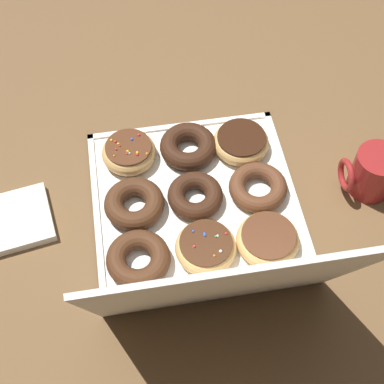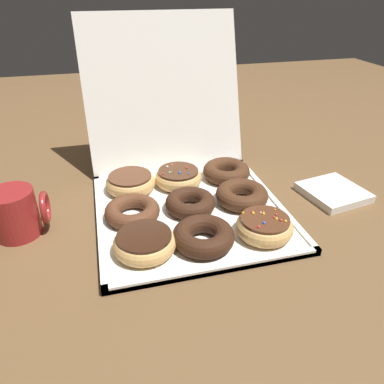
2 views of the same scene
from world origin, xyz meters
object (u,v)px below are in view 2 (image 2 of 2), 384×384
at_px(chocolate_cake_ring_donut_4, 190,203).
at_px(coffee_mug, 16,212).
at_px(chocolate_cake_ring_donut_5, 243,196).
at_px(chocolate_cake_ring_donut_3, 132,211).
at_px(sprinkle_donut_7, 179,177).
at_px(sprinkle_donut_2, 264,226).
at_px(chocolate_cake_ring_donut_8, 226,171).
at_px(chocolate_frosted_donut_0, 145,242).
at_px(napkin_stack, 333,192).
at_px(chocolate_frosted_donut_6, 130,182).
at_px(chocolate_cake_ring_donut_1, 203,236).
at_px(donut_box, 190,211).

xyz_separation_m(chocolate_cake_ring_donut_4, coffee_mug, (-0.35, 0.02, 0.02)).
relative_size(chocolate_cake_ring_donut_4, chocolate_cake_ring_donut_5, 0.93).
relative_size(chocolate_cake_ring_donut_3, sprinkle_donut_7, 1.02).
distance_m(sprinkle_donut_2, chocolate_cake_ring_donut_8, 0.25).
distance_m(chocolate_frosted_donut_0, napkin_stack, 0.48).
distance_m(sprinkle_donut_2, chocolate_frosted_donut_6, 0.34).
bearing_deg(chocolate_cake_ring_donut_8, chocolate_cake_ring_donut_3, -154.82).
relative_size(chocolate_cake_ring_donut_1, chocolate_cake_ring_donut_5, 1.01).
height_order(donut_box, chocolate_cake_ring_donut_1, chocolate_cake_ring_donut_1).
distance_m(chocolate_frosted_donut_0, coffee_mug, 0.27).
xyz_separation_m(chocolate_cake_ring_donut_5, coffee_mug, (-0.47, 0.02, 0.02)).
distance_m(chocolate_cake_ring_donut_5, napkin_stack, 0.23).
bearing_deg(donut_box, chocolate_cake_ring_donut_8, 43.88).
relative_size(sprinkle_donut_7, coffee_mug, 1.05).
distance_m(chocolate_frosted_donut_0, chocolate_frosted_donut_6, 0.24).
relative_size(chocolate_cake_ring_donut_8, napkin_stack, 0.91).
distance_m(chocolate_cake_ring_donut_8, coffee_mug, 0.49).
height_order(chocolate_frosted_donut_6, chocolate_cake_ring_donut_8, chocolate_frosted_donut_6).
relative_size(donut_box, chocolate_cake_ring_donut_3, 3.45).
bearing_deg(chocolate_cake_ring_donut_1, chocolate_frosted_donut_6, 114.40).
bearing_deg(sprinkle_donut_2, chocolate_cake_ring_donut_3, 152.24).
bearing_deg(chocolate_frosted_donut_0, donut_box, 44.66).
height_order(donut_box, chocolate_cake_ring_donut_5, chocolate_cake_ring_donut_5).
height_order(chocolate_frosted_donut_6, sprinkle_donut_7, sprinkle_donut_7).
xyz_separation_m(sprinkle_donut_2, chocolate_cake_ring_donut_8, (0.01, 0.25, -0.00)).
height_order(donut_box, sprinkle_donut_2, sprinkle_donut_2).
bearing_deg(chocolate_frosted_donut_6, sprinkle_donut_2, -46.53).
distance_m(chocolate_frosted_donut_6, sprinkle_donut_7, 0.12).
height_order(chocolate_cake_ring_donut_1, sprinkle_donut_2, sprinkle_donut_2).
relative_size(chocolate_frosted_donut_6, sprinkle_donut_7, 1.03).
bearing_deg(chocolate_cake_ring_donut_3, chocolate_cake_ring_donut_1, -46.12).
distance_m(chocolate_cake_ring_donut_8, napkin_stack, 0.26).
xyz_separation_m(chocolate_cake_ring_donut_4, napkin_stack, (0.35, -0.01, -0.02)).
bearing_deg(chocolate_cake_ring_donut_8, chocolate_cake_ring_donut_1, -118.34).
bearing_deg(chocolate_cake_ring_donut_4, chocolate_cake_ring_donut_8, 44.34).
bearing_deg(coffee_mug, chocolate_cake_ring_donut_3, -3.77).
height_order(donut_box, chocolate_frosted_donut_0, chocolate_frosted_donut_0).
relative_size(chocolate_cake_ring_donut_1, chocolate_cake_ring_donut_4, 1.08).
relative_size(chocolate_cake_ring_donut_3, chocolate_cake_ring_donut_5, 0.99).
bearing_deg(chocolate_cake_ring_donut_5, sprinkle_donut_2, -91.18).
bearing_deg(coffee_mug, sprinkle_donut_7, 15.90).
distance_m(chocolate_frosted_donut_0, sprinkle_donut_7, 0.26).
bearing_deg(chocolate_cake_ring_donut_5, donut_box, 177.64).
bearing_deg(donut_box, chocolate_frosted_donut_6, 134.02).
distance_m(donut_box, sprinkle_donut_2, 0.17).
distance_m(sprinkle_donut_2, napkin_stack, 0.26).
bearing_deg(chocolate_cake_ring_donut_1, chocolate_frosted_donut_0, 176.12).
height_order(chocolate_frosted_donut_6, napkin_stack, chocolate_frosted_donut_6).
bearing_deg(chocolate_cake_ring_donut_3, chocolate_cake_ring_donut_4, -1.91).
relative_size(chocolate_cake_ring_donut_4, napkin_stack, 0.84).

